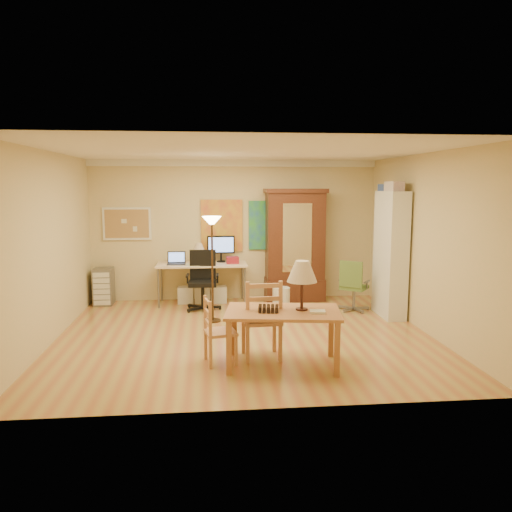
{
  "coord_description": "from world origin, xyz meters",
  "views": [
    {
      "loc": [
        -0.55,
        -7.19,
        2.21
      ],
      "look_at": [
        0.2,
        0.3,
        1.15
      ],
      "focal_mm": 35.0,
      "sensor_mm": 36.0,
      "label": 1
    }
  ],
  "objects": [
    {
      "name": "dining_table",
      "position": [
        0.46,
        -1.29,
        0.83
      ],
      "size": [
        1.5,
        1.03,
        1.31
      ],
      "color": "#955B30",
      "rests_on": "floor"
    },
    {
      "name": "drawer_cart",
      "position": [
        -2.48,
        2.21,
        0.35
      ],
      "size": [
        0.35,
        0.41,
        0.69
      ],
      "color": "slate",
      "rests_on": "floor"
    },
    {
      "name": "torchiere_lamp",
      "position": [
        -0.46,
        0.82,
        1.39
      ],
      "size": [
        0.31,
        0.31,
        1.73
      ],
      "color": "#3E2918",
      "rests_on": "floor"
    },
    {
      "name": "floor",
      "position": [
        0.0,
        0.0,
        0.0
      ],
      "size": [
        5.5,
        5.5,
        0.0
      ],
      "primitive_type": "plane",
      "color": "#AD693D",
      "rests_on": "ground"
    },
    {
      "name": "armoire",
      "position": [
        1.15,
        2.24,
        0.94
      ],
      "size": [
        1.17,
        0.56,
        2.16
      ],
      "color": "#391C0F",
      "rests_on": "floor"
    },
    {
      "name": "corkboard",
      "position": [
        -2.05,
        2.47,
        1.5
      ],
      "size": [
        0.9,
        0.04,
        0.62
      ],
      "primitive_type": "cube",
      "color": "#A87C4F",
      "rests_on": "floor"
    },
    {
      "name": "office_chair_green",
      "position": [
        2.04,
        1.27,
        0.25
      ],
      "size": [
        0.58,
        0.58,
        0.92
      ],
      "color": "slate",
      "rests_on": "floor"
    },
    {
      "name": "crown_molding",
      "position": [
        0.0,
        2.46,
        2.64
      ],
      "size": [
        5.5,
        0.08,
        0.12
      ],
      "primitive_type": "cube",
      "color": "white",
      "rests_on": "floor"
    },
    {
      "name": "art_panel_right",
      "position": [
        0.65,
        2.47,
        1.45
      ],
      "size": [
        0.75,
        0.04,
        0.95
      ],
      "primitive_type": "cube",
      "color": "#27699E",
      "rests_on": "floor"
    },
    {
      "name": "bookshelf",
      "position": [
        2.55,
        0.9,
        1.06
      ],
      "size": [
        0.32,
        0.85,
        2.12
      ],
      "color": "white",
      "rests_on": "floor"
    },
    {
      "name": "ladder_chair_back",
      "position": [
        0.14,
        -1.02,
        0.49
      ],
      "size": [
        0.51,
        0.49,
        1.04
      ],
      "color": "tan",
      "rests_on": "floor"
    },
    {
      "name": "wastebin",
      "position": [
        0.78,
        1.53,
        0.2
      ],
      "size": [
        0.32,
        0.32,
        0.4
      ],
      "primitive_type": "cylinder",
      "color": "silver",
      "rests_on": "floor"
    },
    {
      "name": "computer_desk",
      "position": [
        -0.61,
        2.16,
        0.46
      ],
      "size": [
        1.68,
        0.73,
        1.27
      ],
      "color": "beige",
      "rests_on": "floor"
    },
    {
      "name": "office_chair_black",
      "position": [
        -0.63,
        1.63,
        0.28
      ],
      "size": [
        0.65,
        0.65,
        1.06
      ],
      "color": "black",
      "rests_on": "floor"
    },
    {
      "name": "ladder_chair_left",
      "position": [
        -0.42,
        -1.14,
        0.39
      ],
      "size": [
        0.44,
        0.45,
        0.84
      ],
      "color": "tan",
      "rests_on": "floor"
    },
    {
      "name": "art_panel_left",
      "position": [
        -0.25,
        2.47,
        1.45
      ],
      "size": [
        0.8,
        0.04,
        1.0
      ],
      "primitive_type": "cube",
      "color": "yellow",
      "rests_on": "floor"
    }
  ]
}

